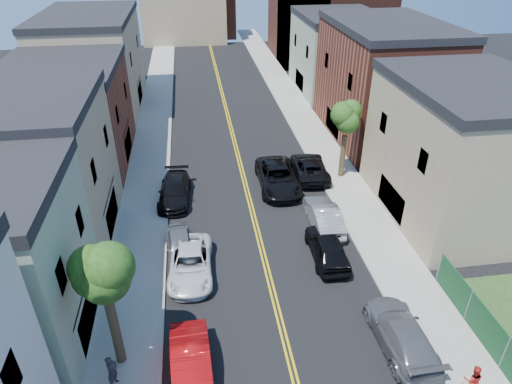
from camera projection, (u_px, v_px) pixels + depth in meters
name	position (u px, v px, depth m)	size (l,w,h in m)	color
sidewalk_left	(151.00, 138.00, 43.32)	(3.20, 100.00, 0.15)	gray
sidewalk_right	(310.00, 129.00, 45.30)	(3.20, 100.00, 0.15)	gray
curb_left	(170.00, 137.00, 43.54)	(0.30, 100.00, 0.15)	gray
curb_right	(293.00, 130.00, 45.08)	(0.30, 100.00, 0.15)	gray
bldg_left_tan_near	(29.00, 177.00, 27.55)	(9.00, 10.00, 9.00)	#998466
bldg_left_brick	(68.00, 119.00, 37.14)	(9.00, 12.00, 8.00)	brown
bldg_left_tan_far	(94.00, 65.00, 48.64)	(9.00, 16.00, 9.50)	#998466
bldg_right_tan	(461.00, 155.00, 30.21)	(9.00, 12.00, 9.00)	#998466
bldg_right_brick	(382.00, 84.00, 41.83)	(9.00, 14.00, 10.00)	brown
bldg_right_palegrn	(337.00, 55.00, 54.11)	(9.00, 12.00, 8.50)	gray
church	(323.00, 8.00, 65.65)	(16.20, 14.20, 22.60)	#4C2319
backdrop_left	(183.00, 5.00, 76.42)	(14.00, 8.00, 12.00)	#998466
backdrop_center	(206.00, 7.00, 80.83)	(10.00, 8.00, 10.00)	brown
tree_left_mid	(98.00, 252.00, 17.91)	(5.20, 5.20, 9.29)	#3E321F
tree_right_far	(348.00, 110.00, 33.90)	(4.40, 4.40, 8.03)	#3E321F
red_sedan	(192.00, 368.00, 19.99)	(1.77, 5.08, 1.67)	#B60C0F
white_pickup	(191.00, 263.00, 26.26)	(2.51, 5.44, 1.51)	silver
grey_car_left	(180.00, 246.00, 27.77)	(1.70, 4.22, 1.44)	#5A5D62
black_car_left	(175.00, 191.00, 33.36)	(2.20, 5.42, 1.57)	black
grey_car_right	(402.00, 334.00, 21.68)	(2.25, 5.55, 1.61)	#595B60
black_car_right	(327.00, 247.00, 27.47)	(1.99, 4.95, 1.69)	black
silver_car_right	(323.00, 215.00, 30.45)	(1.78, 5.11, 1.68)	#989AA0
dark_car_right_far	(310.00, 167.00, 36.60)	(2.62, 5.68, 1.58)	black
black_suv_lane	(278.00, 177.00, 34.94)	(2.96, 6.43, 1.79)	black
pedestrian_left	(112.00, 371.00, 19.63)	(0.63, 0.41, 1.72)	#26252C
pedestrian_right	(473.00, 380.00, 19.33)	(0.79, 0.61, 1.62)	red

